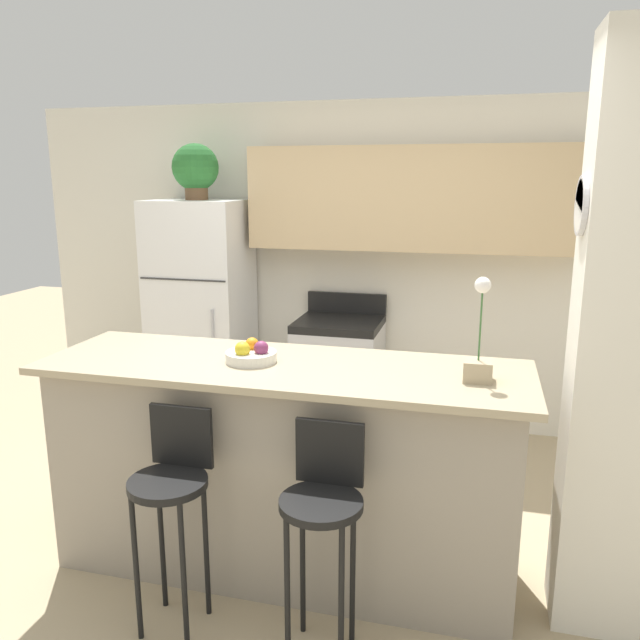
# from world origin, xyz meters

# --- Properties ---
(ground_plane) EXTENTS (14.00, 14.00, 0.00)m
(ground_plane) POSITION_xyz_m (0.00, 0.00, 0.00)
(ground_plane) COLOR tan
(wall_back) EXTENTS (5.60, 0.38, 2.55)m
(wall_back) POSITION_xyz_m (0.16, 2.05, 1.50)
(wall_back) COLOR silver
(wall_back) RESTS_ON ground_plane
(pillar_right) EXTENTS (0.38, 0.32, 2.55)m
(pillar_right) POSITION_xyz_m (1.48, -0.01, 1.28)
(pillar_right) COLOR silver
(pillar_right) RESTS_ON ground_plane
(counter_bar) EXTENTS (2.37, 0.75, 1.09)m
(counter_bar) POSITION_xyz_m (0.00, 0.00, 0.55)
(counter_bar) COLOR gray
(counter_bar) RESTS_ON ground_plane
(refrigerator) EXTENTS (0.73, 0.63, 1.80)m
(refrigerator) POSITION_xyz_m (-1.25, 1.77, 0.90)
(refrigerator) COLOR white
(refrigerator) RESTS_ON ground_plane
(stove_range) EXTENTS (0.64, 0.60, 1.07)m
(stove_range) POSITION_xyz_m (-0.12, 1.79, 0.46)
(stove_range) COLOR silver
(stove_range) RESTS_ON ground_plane
(bar_stool_left) EXTENTS (0.34, 0.34, 1.00)m
(bar_stool_left) POSITION_xyz_m (-0.34, -0.52, 0.66)
(bar_stool_left) COLOR black
(bar_stool_left) RESTS_ON ground_plane
(bar_stool_right) EXTENTS (0.34, 0.34, 1.00)m
(bar_stool_right) POSITION_xyz_m (0.34, -0.52, 0.66)
(bar_stool_right) COLOR black
(bar_stool_right) RESTS_ON ground_plane
(potted_plant_on_fridge) EXTENTS (0.36, 0.36, 0.42)m
(potted_plant_on_fridge) POSITION_xyz_m (-1.25, 1.77, 2.04)
(potted_plant_on_fridge) COLOR brown
(potted_plant_on_fridge) RESTS_ON refrigerator
(orchid_vase) EXTENTS (0.12, 0.12, 0.46)m
(orchid_vase) POSITION_xyz_m (0.92, -0.02, 1.22)
(orchid_vase) COLOR tan
(orchid_vase) RESTS_ON counter_bar
(fruit_bowl) EXTENTS (0.25, 0.25, 0.11)m
(fruit_bowl) POSITION_xyz_m (-0.16, 0.00, 1.13)
(fruit_bowl) COLOR silver
(fruit_bowl) RESTS_ON counter_bar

